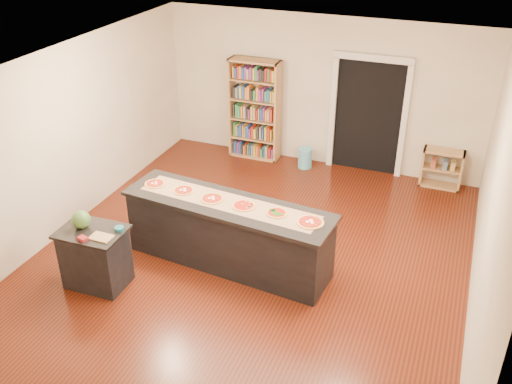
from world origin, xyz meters
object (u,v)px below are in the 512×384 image
at_px(bookshelf, 255,110).
at_px(side_counter, 96,257).
at_px(watermelon, 81,219).
at_px(low_shelf, 442,168).
at_px(kitchen_island, 228,233).
at_px(waste_bin, 305,158).

bearing_deg(bookshelf, side_counter, -96.06).
distance_m(side_counter, watermelon, 0.56).
relative_size(side_counter, low_shelf, 1.22).
bearing_deg(bookshelf, low_shelf, 0.37).
distance_m(kitchen_island, waste_bin, 3.38).
bearing_deg(side_counter, bookshelf, 82.50).
bearing_deg(kitchen_island, bookshelf, 111.13).
height_order(side_counter, watermelon, watermelon).
relative_size(kitchen_island, bookshelf, 1.54).
bearing_deg(kitchen_island, watermelon, -141.27).
height_order(low_shelf, watermelon, watermelon).
bearing_deg(low_shelf, kitchen_island, -126.24).
bearing_deg(waste_bin, bookshelf, 173.68).
xyz_separation_m(kitchen_island, low_shelf, (2.57, 3.51, -0.15)).
xyz_separation_m(bookshelf, watermelon, (-0.64, -4.54, -0.00)).
distance_m(side_counter, waste_bin, 4.71).
bearing_deg(waste_bin, low_shelf, 3.28).
bearing_deg(kitchen_island, side_counter, -138.05).
height_order(kitchen_island, bookshelf, bookshelf).
bearing_deg(low_shelf, watermelon, -132.51).
bearing_deg(watermelon, bookshelf, 82.02).
relative_size(kitchen_island, watermelon, 12.27).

